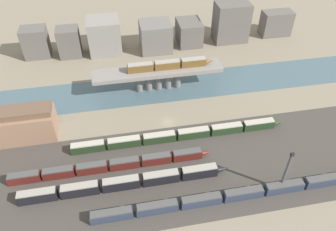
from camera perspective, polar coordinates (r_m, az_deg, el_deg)
The scene contains 18 objects.
ground_plane at distance 128.55m, azimuth -0.04°, elevation -1.21°, with size 400.00×400.00×0.00m, color gray.
railbed_yard at distance 112.28m, azimuth 2.25°, elevation -9.32°, with size 280.00×42.00×0.01m, color #423D38.
river_water at distance 146.26m, azimuth -1.71°, elevation 4.79°, with size 320.00×21.30×0.01m, color #47606B.
bridge at distance 141.95m, azimuth -1.77°, elevation 7.24°, with size 55.58×9.61×9.91m.
train_on_bridge at distance 140.47m, azimuth 0.40°, elevation 8.87°, with size 37.46×2.97×3.58m.
train_yard_near at distance 107.08m, azimuth 13.73°, elevation -12.98°, with size 97.96×2.65×3.51m.
train_yard_mid at distance 106.95m, azimuth -7.48°, elevation -11.56°, with size 67.22×2.83×4.15m.
train_yard_far at distance 112.56m, azimuth -9.73°, elevation -8.55°, with size 67.85×2.72×3.59m.
train_yard_outer at distance 120.96m, azimuth 2.14°, elevation -3.41°, with size 80.34×2.82×3.62m.
warehouse_building at distance 129.96m, azimuth -24.49°, elevation -1.47°, with size 25.39×10.22×13.23m.
signal_tower at distance 106.94m, azimuth 19.83°, elevation -9.24°, with size 1.00×0.91×16.71m.
city_block_far_left at distance 178.45m, azimuth -22.06°, elevation 11.72°, with size 12.20×9.68×14.97m, color #605B56.
city_block_left at distance 173.47m, azimuth -16.83°, elevation 12.12°, with size 10.68×9.38×14.71m, color #605B56.
city_block_center at distance 172.26m, azimuth -11.01°, elevation 13.47°, with size 15.87×14.62×17.52m, color gray.
city_block_right at distance 171.86m, azimuth -2.18°, elevation 13.59°, with size 15.63×14.24×14.63m, color slate.
city_block_far_right at distance 178.70m, azimuth 3.68°, elevation 14.23°, with size 12.05×14.96×12.23m, color #605B56.
city_block_tall at distance 182.71m, azimuth 10.94°, elevation 15.66°, with size 17.58×11.65×20.55m, color #605B56.
city_block_low at distance 196.16m, azimuth 18.29°, elevation 15.00°, with size 16.15×8.62×13.32m, color #605B56.
Camera 1 is at (-17.47, -93.59, 86.37)m, focal length 35.00 mm.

